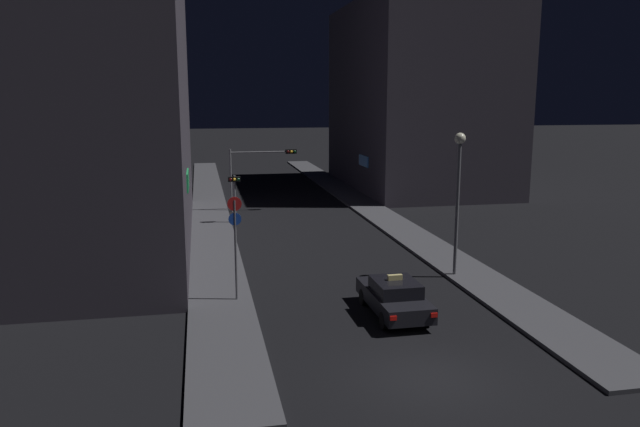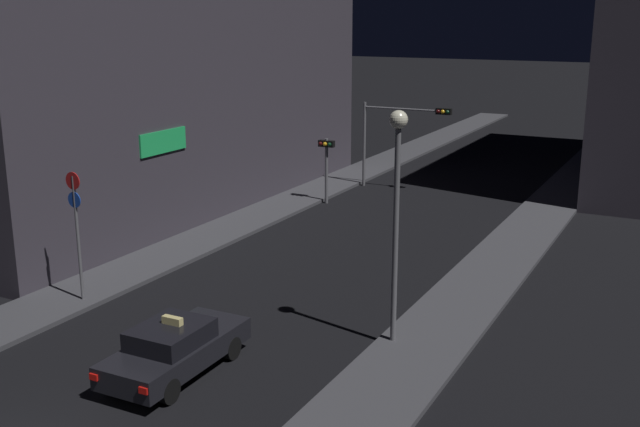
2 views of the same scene
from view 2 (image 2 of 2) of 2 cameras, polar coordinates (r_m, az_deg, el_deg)
sidewalk_left at (r=43.59m, az=2.23°, el=2.78°), size 2.56×63.38×0.15m
sidewalk_right at (r=40.17m, az=17.44°, el=1.07°), size 2.56×63.38×0.15m
taxi at (r=20.26m, az=-10.85°, el=-9.91°), size 1.85×4.47×1.62m
traffic_light_overhead at (r=40.32m, az=6.00°, el=6.53°), size 4.89×0.42×4.58m
traffic_light_left_kerb at (r=37.23m, az=0.47°, el=4.31°), size 0.80×0.42×3.25m
sign_pole_left at (r=25.16m, az=-17.84°, el=-0.78°), size 0.56×0.10×4.22m
street_lamp_near_block at (r=20.49m, az=5.80°, el=2.07°), size 0.50×0.50×6.52m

